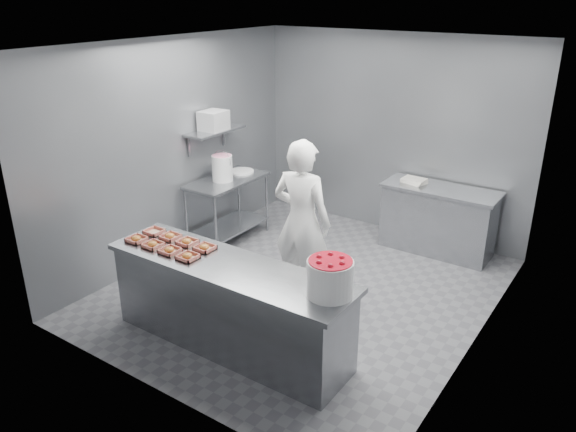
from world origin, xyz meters
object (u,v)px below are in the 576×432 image
object	(u,v)px
tray_4	(154,231)
glaze_bucket	(222,167)
tray_2	(170,250)
back_counter	(438,220)
tray_1	(153,245)
service_counter	(230,305)
tray_6	(187,242)
strawberry_tub	(330,277)
worker	(302,222)
tray_0	(137,239)
tray_3	(188,256)
tray_5	(170,236)
prep_table	(228,200)
tray_7	(205,248)
appliance	(213,121)

from	to	relation	value
tray_4	glaze_bucket	distance (m)	1.85
tray_2	glaze_bucket	world-z (taller)	glaze_bucket
back_counter	tray_2	size ratio (longest dim) A/B	8.01
tray_4	tray_1	bearing A→B (deg)	-45.62
service_counter	tray_6	bearing A→B (deg)	169.27
service_counter	strawberry_tub	distance (m)	1.25
tray_1	worker	xyz separation A→B (m)	(0.93, 1.32, 0.01)
tray_0	tray_3	distance (m)	0.72
tray_5	tray_6	size ratio (longest dim) A/B	1.00
tray_4	tray_5	size ratio (longest dim) A/B	1.00
strawberry_tub	tray_1	bearing A→B (deg)	-174.85
prep_table	strawberry_tub	world-z (taller)	strawberry_tub
tray_7	tray_5	bearing A→B (deg)	180.00
prep_table	tray_7	distance (m)	2.24
service_counter	prep_table	world-z (taller)	same
tray_2	tray_4	xyz separation A→B (m)	(-0.48, 0.24, -0.00)
service_counter	tray_3	size ratio (longest dim) A/B	13.88
tray_2	worker	world-z (taller)	worker
back_counter	strawberry_tub	size ratio (longest dim) A/B	3.77
tray_5	tray_4	bearing A→B (deg)	180.00
glaze_bucket	strawberry_tub	bearing A→B (deg)	-33.68
tray_0	strawberry_tub	world-z (taller)	strawberry_tub
tray_4	appliance	xyz separation A→B (m)	(-0.70, 1.81, 0.77)
tray_1	glaze_bucket	bearing A→B (deg)	111.31
tray_7	strawberry_tub	world-z (taller)	strawberry_tub
tray_1	worker	bearing A→B (deg)	54.77
tray_3	worker	xyz separation A→B (m)	(0.45, 1.32, 0.01)
appliance	worker	bearing A→B (deg)	-23.21
tray_1	tray_4	distance (m)	0.34
tray_2	tray_7	world-z (taller)	same
prep_table	appliance	distance (m)	1.11
tray_2	tray_4	distance (m)	0.53
tray_0	tray_2	size ratio (longest dim) A/B	1.00
service_counter	strawberry_tub	size ratio (longest dim) A/B	6.54
tray_7	tray_6	bearing A→B (deg)	180.00
tray_1	tray_3	bearing A→B (deg)	0.00
tray_2	glaze_bucket	bearing A→B (deg)	117.02
appliance	tray_0	bearing A→B (deg)	-73.10
tray_4	appliance	bearing A→B (deg)	111.26
back_counter	tray_6	distance (m)	3.52
service_counter	tray_7	distance (m)	0.63
tray_1	tray_4	bearing A→B (deg)	134.38
tray_1	tray_7	distance (m)	0.54
tray_5	appliance	world-z (taller)	appliance
tray_2	back_counter	bearing A→B (deg)	65.46
service_counter	prep_table	size ratio (longest dim) A/B	2.17
strawberry_tub	glaze_bucket	distance (m)	3.29
service_counter	tray_0	world-z (taller)	tray_0
strawberry_tub	appliance	bearing A→B (deg)	147.11
tray_2	service_counter	bearing A→B (deg)	10.73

